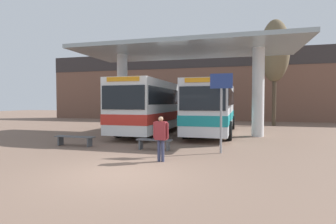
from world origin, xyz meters
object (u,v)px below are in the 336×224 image
object	(u,v)px
waiting_bench_mid_platform	(75,139)
pedestrian_waiting	(161,134)
transit_bus_center_bay	(213,106)
poplar_tree_behind_left	(275,52)
parked_car_street	(172,112)
transit_bus_left_bay	(156,105)
info_sign_platform	(221,97)
waiting_bench_near_pillar	(154,142)

from	to	relation	value
waiting_bench_mid_platform	pedestrian_waiting	world-z (taller)	pedestrian_waiting
waiting_bench_mid_platform	transit_bus_center_bay	bearing A→B (deg)	49.90
poplar_tree_behind_left	parked_car_street	bearing A→B (deg)	173.90
transit_bus_center_bay	waiting_bench_mid_platform	bearing A→B (deg)	50.36
transit_bus_left_bay	info_sign_platform	distance (m)	8.06
waiting_bench_near_pillar	poplar_tree_behind_left	bearing A→B (deg)	64.68
pedestrian_waiting	parked_car_street	size ratio (longest dim) A/B	0.35
transit_bus_left_bay	info_sign_platform	bearing A→B (deg)	127.63
waiting_bench_near_pillar	parked_car_street	size ratio (longest dim) A/B	0.35
parked_car_street	transit_bus_left_bay	bearing A→B (deg)	-79.82
pedestrian_waiting	transit_bus_center_bay	bearing A→B (deg)	91.22
transit_bus_left_bay	waiting_bench_near_pillar	size ratio (longest dim) A/B	6.68
parked_car_street	waiting_bench_mid_platform	bearing A→B (deg)	-90.35
waiting_bench_near_pillar	parked_car_street	distance (m)	15.16
info_sign_platform	parked_car_street	xyz separation A→B (m)	(-5.85, 14.83, -1.23)
info_sign_platform	waiting_bench_near_pillar	bearing A→B (deg)	-179.80
poplar_tree_behind_left	parked_car_street	world-z (taller)	poplar_tree_behind_left
waiting_bench_near_pillar	info_sign_platform	size ratio (longest dim) A/B	0.48
transit_bus_center_bay	waiting_bench_near_pillar	size ratio (longest dim) A/B	6.57
poplar_tree_behind_left	transit_bus_center_bay	bearing A→B (deg)	-124.17
waiting_bench_near_pillar	waiting_bench_mid_platform	size ratio (longest dim) A/B	0.79
parked_car_street	info_sign_platform	bearing A→B (deg)	-65.03
transit_bus_left_bay	waiting_bench_mid_platform	bearing A→B (deg)	73.40
waiting_bench_mid_platform	info_sign_platform	xyz separation A→B (m)	(6.83, 0.01, 1.95)
waiting_bench_mid_platform	transit_bus_left_bay	bearing A→B (deg)	72.88
transit_bus_left_bay	parked_car_street	distance (m)	8.51
waiting_bench_mid_platform	parked_car_street	bearing A→B (deg)	86.20
info_sign_platform	pedestrian_waiting	world-z (taller)	info_sign_platform
transit_bus_center_bay	parked_car_street	bearing A→B (deg)	-57.91
transit_bus_left_bay	waiting_bench_near_pillar	xyz separation A→B (m)	(2.00, -6.43, -1.55)
poplar_tree_behind_left	pedestrian_waiting	bearing A→B (deg)	-109.46
waiting_bench_near_pillar	poplar_tree_behind_left	xyz separation A→B (m)	(6.54, 13.82, 6.16)
transit_bus_center_bay	waiting_bench_mid_platform	xyz separation A→B (m)	(-5.85, -6.95, -1.49)
transit_bus_center_bay	pedestrian_waiting	bearing A→B (deg)	84.46
waiting_bench_near_pillar	poplar_tree_behind_left	distance (m)	16.49
transit_bus_center_bay	pedestrian_waiting	distance (m)	9.12
pedestrian_waiting	poplar_tree_behind_left	world-z (taller)	poplar_tree_behind_left
transit_bus_left_bay	parked_car_street	bearing A→B (deg)	-82.75
transit_bus_center_bay	waiting_bench_near_pillar	bearing A→B (deg)	75.38
waiting_bench_mid_platform	poplar_tree_behind_left	bearing A→B (deg)	52.73
transit_bus_center_bay	pedestrian_waiting	size ratio (longest dim) A/B	6.52
waiting_bench_mid_platform	poplar_tree_behind_left	world-z (taller)	poplar_tree_behind_left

